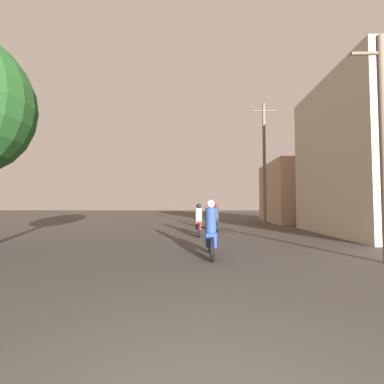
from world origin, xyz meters
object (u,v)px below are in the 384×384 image
(building_right_near, at_px, (370,157))
(utility_pole_near, at_px, (384,141))
(motorcycle_black, at_px, (216,220))
(building_right_far, at_px, (299,192))
(motorcycle_red, at_px, (199,223))
(motorcycle_blue, at_px, (211,234))
(utility_pole_far, at_px, (264,162))

(building_right_near, xyz_separation_m, utility_pole_near, (-3.81, -6.33, -0.74))
(motorcycle_black, height_order, building_right_far, building_right_far)
(motorcycle_red, xyz_separation_m, building_right_far, (8.60, 9.40, 1.91))
(motorcycle_blue, xyz_separation_m, building_right_far, (8.24, 14.46, 1.88))
(building_right_near, bearing_deg, motorcycle_blue, -146.41)
(motorcycle_red, distance_m, building_right_near, 9.44)
(motorcycle_blue, height_order, building_right_near, building_right_near)
(motorcycle_blue, xyz_separation_m, utility_pole_near, (4.64, -0.72, 2.59))
(motorcycle_black, bearing_deg, utility_pole_near, -69.52)
(motorcycle_blue, distance_m, motorcycle_black, 7.46)
(motorcycle_blue, relative_size, building_right_near, 0.24)
(motorcycle_black, xyz_separation_m, building_right_far, (7.58, 7.03, 1.89))
(utility_pole_far, bearing_deg, motorcycle_red, -134.68)
(motorcycle_black, bearing_deg, motorcycle_red, -118.75)
(motorcycle_red, height_order, building_right_near, building_right_near)
(building_right_near, bearing_deg, motorcycle_red, -176.43)
(building_right_far, bearing_deg, motorcycle_red, -132.45)
(motorcycle_red, bearing_deg, motorcycle_blue, -89.98)
(motorcycle_blue, distance_m, utility_pole_far, 11.00)
(building_right_near, bearing_deg, utility_pole_far, 138.16)
(motorcycle_black, bearing_deg, motorcycle_blue, -100.61)
(motorcycle_black, relative_size, building_right_far, 0.28)
(building_right_far, bearing_deg, building_right_near, -88.63)
(utility_pole_near, bearing_deg, utility_pole_far, 93.18)
(motorcycle_red, bearing_deg, building_right_far, 43.56)
(motorcycle_blue, bearing_deg, utility_pole_near, -6.35)
(motorcycle_black, distance_m, utility_pole_near, 9.44)
(utility_pole_far, bearing_deg, utility_pole_near, -86.82)
(motorcycle_black, xyz_separation_m, utility_pole_far, (3.41, 2.10, 3.70))
(motorcycle_red, bearing_deg, utility_pole_far, 41.32)
(building_right_far, xyz_separation_m, utility_pole_near, (-3.60, -15.18, 0.71))
(motorcycle_red, xyz_separation_m, building_right_near, (8.81, 0.55, 3.36))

